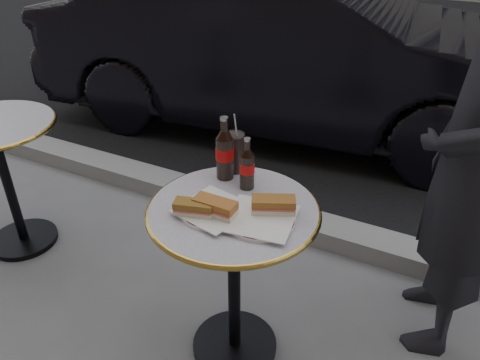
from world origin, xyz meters
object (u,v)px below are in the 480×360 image
at_px(plate_left, 213,211).
at_px(pedestrian, 471,167).
at_px(plate_right, 260,220).
at_px(cola_bottle_left, 225,148).
at_px(bistro_table, 234,284).
at_px(cola_glass, 235,152).
at_px(cola_bottle_right, 247,163).
at_px(parked_car, 293,48).

bearing_deg(plate_left, pedestrian, 36.60).
relative_size(plate_left, plate_right, 0.96).
xyz_separation_m(plate_right, cola_bottle_left, (-0.25, 0.20, 0.12)).
bearing_deg(bistro_table, cola_glass, 116.74).
bearing_deg(pedestrian, cola_glass, -84.14).
bearing_deg(plate_right, cola_glass, 131.47).
relative_size(plate_right, cola_bottle_right, 1.16).
xyz_separation_m(cola_bottle_left, pedestrian, (0.85, 0.34, -0.04)).
height_order(cola_bottle_left, pedestrian, pedestrian).
height_order(plate_left, cola_bottle_left, cola_bottle_left).
bearing_deg(bistro_table, cola_bottle_right, 97.44).
xyz_separation_m(plate_right, parked_car, (-0.78, 2.29, -0.08)).
bearing_deg(plate_right, parked_car, 108.94).
xyz_separation_m(plate_left, parked_car, (-0.62, 2.31, -0.08)).
distance_m(cola_bottle_right, cola_glass, 0.14).
bearing_deg(cola_bottle_left, plate_right, -39.64).
height_order(plate_right, cola_glass, cola_glass).
bearing_deg(parked_car, cola_bottle_right, -169.18).
relative_size(cola_bottle_left, parked_car, 0.06).
distance_m(bistro_table, parked_car, 2.37).
bearing_deg(bistro_table, pedestrian, 35.59).
xyz_separation_m(plate_right, pedestrian, (0.60, 0.55, 0.08)).
xyz_separation_m(bistro_table, parked_car, (-0.67, 2.25, 0.30)).
xyz_separation_m(bistro_table, pedestrian, (0.72, 0.51, 0.46)).
bearing_deg(cola_bottle_left, parked_car, 104.48).
xyz_separation_m(cola_bottle_right, cola_glass, (-0.10, 0.09, -0.02)).
bearing_deg(parked_car, cola_glass, -171.07).
bearing_deg(cola_bottle_right, cola_glass, 136.95).
distance_m(bistro_table, plate_left, 0.38).
bearing_deg(cola_bottle_right, bistro_table, -82.56).
xyz_separation_m(plate_right, cola_glass, (-0.24, 0.27, 0.07)).
height_order(parked_car, pedestrian, pedestrian).
relative_size(cola_bottle_left, cola_glass, 1.57).
relative_size(plate_left, cola_bottle_right, 1.11).
bearing_deg(cola_glass, parked_car, 105.16).
bearing_deg(cola_glass, plate_left, -76.86).
bearing_deg(cola_bottle_left, pedestrian, 21.96).
distance_m(plate_left, parked_car, 2.39).
height_order(plate_left, cola_bottle_right, cola_bottle_right).
bearing_deg(cola_bottle_left, cola_glass, 82.28).
bearing_deg(pedestrian, cola_bottle_right, -75.69).
relative_size(plate_left, cola_glass, 1.41).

